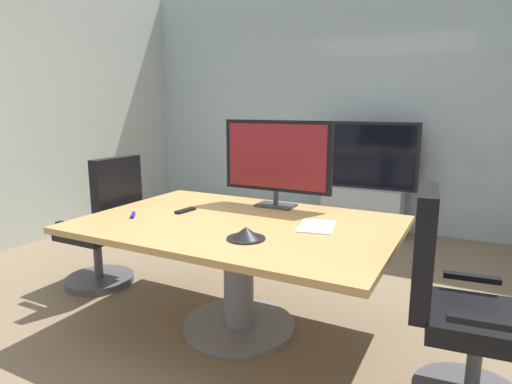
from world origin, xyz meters
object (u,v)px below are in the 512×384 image
object	(u,v)px
office_chair_right	(457,318)
conference_phone	(246,234)
office_chair_left	(104,233)
wall_display_unit	(363,197)
conference_table	(238,246)
remote_control	(185,210)
tv_monitor	(277,158)

from	to	relation	value
office_chair_right	conference_phone	xyz separation A→B (m)	(-1.09, -0.15, 0.32)
office_chair_left	wall_display_unit	world-z (taller)	wall_display_unit
conference_table	office_chair_left	size ratio (longest dim) A/B	1.83
office_chair_left	remote_control	size ratio (longest dim) A/B	6.41
conference_phone	tv_monitor	bearing A→B (deg)	103.08
wall_display_unit	remote_control	world-z (taller)	wall_display_unit
conference_phone	remote_control	xyz separation A→B (m)	(-0.69, 0.36, -0.02)
wall_display_unit	conference_table	bearing A→B (deg)	-94.26
office_chair_right	remote_control	xyz separation A→B (m)	(-1.78, 0.21, 0.30)
conference_table	conference_phone	bearing A→B (deg)	-53.50
office_chair_left	tv_monitor	world-z (taller)	tv_monitor
tv_monitor	office_chair_left	bearing A→B (deg)	-163.08
office_chair_left	tv_monitor	size ratio (longest dim) A/B	1.30
conference_table	office_chair_left	distance (m)	1.33
remote_control	wall_display_unit	bearing A→B (deg)	82.91
office_chair_left	tv_monitor	bearing A→B (deg)	106.54
conference_table	tv_monitor	distance (m)	0.73
wall_display_unit	remote_control	xyz separation A→B (m)	(-0.65, -2.52, 0.31)
tv_monitor	wall_display_unit	bearing A→B (deg)	85.76
office_chair_left	wall_display_unit	xyz separation A→B (m)	(1.51, 2.49, -0.01)
conference_table	conference_phone	xyz separation A→B (m)	(0.23, -0.31, 0.20)
office_chair_right	wall_display_unit	distance (m)	2.96
remote_control	conference_table	bearing A→B (deg)	0.84
office_chair_left	tv_monitor	xyz separation A→B (m)	(1.36, 0.41, 0.65)
tv_monitor	remote_control	size ratio (longest dim) A/B	4.94
tv_monitor	conference_phone	size ratio (longest dim) A/B	3.82
tv_monitor	remote_control	bearing A→B (deg)	-137.90
tv_monitor	wall_display_unit	size ratio (longest dim) A/B	0.64
office_chair_left	wall_display_unit	bearing A→B (deg)	148.30
conference_table	remote_control	xyz separation A→B (m)	(-0.46, 0.05, 0.18)
office_chair_right	wall_display_unit	xyz separation A→B (m)	(-1.13, 2.73, -0.01)
office_chair_right	remote_control	size ratio (longest dim) A/B	6.41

